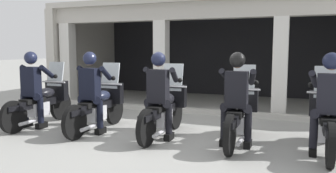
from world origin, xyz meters
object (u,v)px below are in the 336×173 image
object	(u,v)px
police_officer_far_right	(330,96)
police_officer_center	(159,88)
police_officer_left	(91,85)
motorcycle_far_left	(43,102)
motorcycle_left	(99,105)
motorcycle_center	(165,109)
police_officer_right	(237,91)
motorcycle_right	(239,114)
motorcycle_far_right	(327,121)
police_officer_far_left	(32,83)

from	to	relation	value
police_officer_far_right	police_officer_center	bearing A→B (deg)	171.05
police_officer_left	motorcycle_far_left	bearing A→B (deg)	169.93
motorcycle_left	motorcycle_center	xyz separation A→B (m)	(1.39, 0.07, 0.00)
police_officer_right	police_officer_far_right	xyz separation A→B (m)	(1.39, -0.04, 0.00)
motorcycle_center	police_officer_right	world-z (taller)	police_officer_right
police_officer_left	motorcycle_right	distance (m)	2.85
motorcycle_right	motorcycle_far_right	bearing A→B (deg)	-6.58
police_officer_left	motorcycle_right	world-z (taller)	police_officer_left
police_officer_far_left	police_officer_far_right	world-z (taller)	same
motorcycle_far_left	police_officer_far_left	bearing A→B (deg)	-96.84
motorcycle_left	police_officer_left	bearing A→B (deg)	-90.68
police_officer_far_left	police_officer_center	xyz separation A→B (m)	(2.79, 0.12, 0.00)
motorcycle_center	police_officer_right	size ratio (longest dim) A/B	1.29
motorcycle_right	police_officer_right	bearing A→B (deg)	-95.01
motorcycle_center	motorcycle_right	size ratio (longest dim) A/B	1.00
motorcycle_left	motorcycle_far_right	world-z (taller)	same
police_officer_left	motorcycle_far_right	bearing A→B (deg)	4.24
motorcycle_far_right	police_officer_right	bearing A→B (deg)	-178.91
motorcycle_far_right	motorcycle_far_left	bearing A→B (deg)	172.44
motorcycle_far_left	police_officer_left	bearing A→B (deg)	-16.22
police_officer_far_right	motorcycle_far_right	bearing A→B (deg)	81.10
motorcycle_right	police_officer_far_right	size ratio (longest dim) A/B	1.29
motorcycle_far_left	police_officer_center	xyz separation A→B (m)	(2.79, -0.16, 0.44)
motorcycle_far_left	motorcycle_left	bearing A→B (deg)	-4.65
police_officer_center	motorcycle_right	xyz separation A→B (m)	(1.40, 0.31, -0.44)
police_officer_far_left	police_officer_far_right	distance (m)	5.58
motorcycle_left	motorcycle_center	size ratio (longest dim) A/B	1.00
motorcycle_right	motorcycle_far_left	bearing A→B (deg)	177.29
police_officer_right	police_officer_far_right	world-z (taller)	same
police_officer_far_left	police_officer_far_right	size ratio (longest dim) A/B	1.00
police_officer_left	police_officer_center	xyz separation A→B (m)	(1.39, 0.07, 0.00)
motorcycle_center	motorcycle_left	bearing A→B (deg)	175.74
motorcycle_right	police_officer_right	distance (m)	0.52
motorcycle_center	motorcycle_far_right	size ratio (longest dim) A/B	1.00
motorcycle_left	police_officer_right	xyz separation A→B (m)	(2.79, -0.18, 0.44)
police_officer_far_left	police_officer_right	distance (m)	4.18
police_officer_center	police_officer_right	bearing A→B (deg)	-6.06
motorcycle_center	motorcycle_right	bearing A→B (deg)	-6.06
motorcycle_right	motorcycle_center	bearing A→B (deg)	176.44
motorcycle_left	police_officer_far_right	size ratio (longest dim) A/B	1.29
motorcycle_center	police_officer_center	world-z (taller)	police_officer_center
police_officer_left	motorcycle_center	world-z (taller)	police_officer_left
motorcycle_far_right	motorcycle_left	bearing A→B (deg)	172.15
motorcycle_center	motorcycle_far_right	distance (m)	2.79
police_officer_far_left	motorcycle_center	distance (m)	2.85
police_officer_right	motorcycle_far_right	world-z (taller)	police_officer_right
motorcycle_left	motorcycle_right	size ratio (longest dim) A/B	1.00
motorcycle_left	police_officer_center	world-z (taller)	police_officer_center
police_officer_center	police_officer_far_right	world-z (taller)	same
motorcycle_left	motorcycle_center	bearing A→B (deg)	2.57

